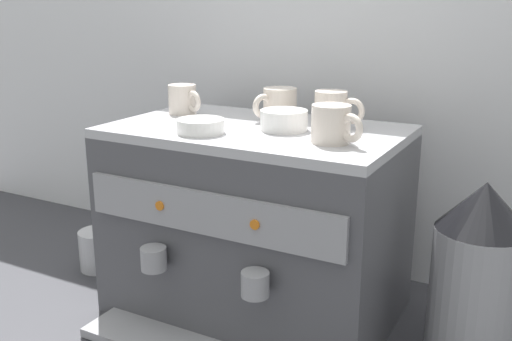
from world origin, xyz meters
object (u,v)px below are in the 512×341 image
ceramic_cup_3 (333,109)px  coffee_grinder (477,275)px  ceramic_bowl_1 (201,126)px  ceramic_cup_1 (183,99)px  ceramic_cup_2 (279,104)px  ceramic_cup_0 (333,124)px  ceramic_bowl_0 (285,120)px  espresso_machine (255,222)px  milk_pitcher (99,250)px

ceramic_cup_3 → coffee_grinder: ceramic_cup_3 is taller
ceramic_cup_3 → ceramic_bowl_1: size_ratio=1.12×
ceramic_cup_3 → ceramic_cup_1: bearing=-176.3°
ceramic_cup_2 → ceramic_bowl_1: ceramic_cup_2 is taller
ceramic_cup_0 → ceramic_bowl_0: 0.16m
ceramic_bowl_1 → ceramic_cup_2: bearing=70.5°
espresso_machine → ceramic_bowl_0: (0.07, 0.01, 0.25)m
ceramic_cup_1 → coffee_grinder: 0.79m
ceramic_bowl_1 → milk_pitcher: size_ratio=0.93×
milk_pitcher → ceramic_bowl_1: bearing=-13.0°
ceramic_cup_2 → ceramic_bowl_0: (0.07, -0.10, -0.02)m
ceramic_cup_3 → ceramic_bowl_1: bearing=-139.1°
ceramic_cup_0 → ceramic_cup_1: bearing=164.9°
ceramic_cup_0 → ceramic_bowl_0: (-0.14, 0.07, -0.02)m
ceramic_cup_1 → ceramic_bowl_0: ceramic_cup_1 is taller
ceramic_cup_2 → ceramic_cup_0: bearing=-39.7°
ceramic_bowl_0 → coffee_grinder: bearing=1.9°
ceramic_bowl_0 → ceramic_bowl_1: (-0.14, -0.12, -0.01)m
milk_pitcher → coffee_grinder: bearing=2.1°
ceramic_cup_1 → ceramic_bowl_1: size_ratio=1.03×
ceramic_cup_3 → ceramic_bowl_0: size_ratio=1.11×
ceramic_cup_0 → coffee_grinder: (0.29, 0.08, -0.29)m
ceramic_cup_3 → coffee_grinder: (0.34, -0.06, -0.30)m
ceramic_cup_0 → milk_pitcher: bearing=176.1°
ceramic_cup_3 → milk_pitcher: (-0.64, -0.10, -0.43)m
ceramic_cup_2 → ceramic_cup_3: bearing=-9.3°
ceramic_bowl_1 → coffee_grinder: 0.64m
ceramic_cup_1 → ceramic_bowl_1: 0.24m
ceramic_bowl_1 → ceramic_cup_1: bearing=134.2°
ceramic_bowl_1 → ceramic_bowl_0: bearing=39.4°
ceramic_cup_0 → milk_pitcher: (-0.70, 0.05, -0.43)m
espresso_machine → ceramic_cup_2: (0.00, 0.11, 0.26)m
espresso_machine → ceramic_bowl_0: size_ratio=6.24×
ceramic_bowl_1 → coffee_grinder: size_ratio=0.27×
espresso_machine → ceramic_cup_1: ceramic_cup_1 is taller
milk_pitcher → ceramic_cup_2: bearing=13.9°
ceramic_bowl_0 → ceramic_bowl_1: bearing=-140.6°
ceramic_cup_0 → ceramic_bowl_1: (-0.28, -0.05, -0.02)m
ceramic_cup_0 → ceramic_bowl_1: size_ratio=1.13×
espresso_machine → ceramic_cup_0: ceramic_cup_0 is taller
ceramic_cup_1 → ceramic_cup_3: 0.39m
ceramic_cup_0 → ceramic_cup_3: ceramic_cup_3 is taller
espresso_machine → ceramic_bowl_0: ceramic_bowl_0 is taller
ceramic_cup_3 → ceramic_cup_2: bearing=170.7°
ceramic_cup_0 → ceramic_bowl_0: ceramic_cup_0 is taller
espresso_machine → ceramic_bowl_1: 0.27m
ceramic_cup_0 → milk_pitcher: size_ratio=1.05×
ceramic_cup_1 → ceramic_cup_3: ceramic_cup_3 is taller
ceramic_cup_1 → coffee_grinder: ceramic_cup_1 is taller
ceramic_cup_0 → coffee_grinder: ceramic_cup_0 is taller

